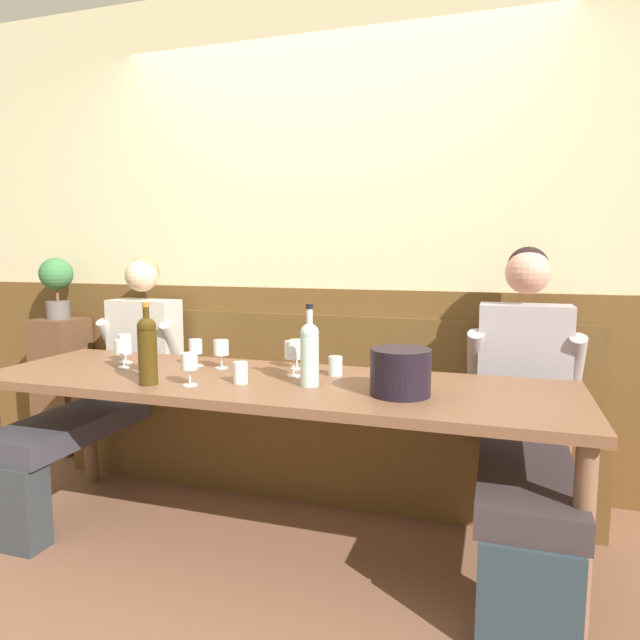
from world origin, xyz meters
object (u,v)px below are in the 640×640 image
(person_center_right_seat, at_px, (525,406))
(potted_plant, at_px, (57,282))
(wine_glass_center_rear, at_px, (189,362))
(person_center_left_seat, at_px, (109,379))
(wine_glass_near_bucket, at_px, (146,351))
(wall_bench, at_px, (315,436))
(ice_bucket, at_px, (400,372))
(wine_glass_by_bottle, at_px, (125,343))
(water_tumbler_right, at_px, (335,366))
(wine_glass_right_end, at_px, (196,348))
(wine_glass_mid_left, at_px, (123,348))
(water_tumbler_center, at_px, (240,373))
(wine_glass_left_end, at_px, (293,351))
(wine_glass_mid_right, at_px, (297,348))
(dining_table, at_px, (268,396))
(wine_glass_center_front, at_px, (221,349))
(wine_bottle_clear_water, at_px, (147,348))
(wine_bottle_green_tall, at_px, (310,352))

(person_center_right_seat, relative_size, potted_plant, 3.40)
(wine_glass_center_rear, distance_m, potted_plant, 1.75)
(person_center_left_seat, height_order, wine_glass_center_rear, person_center_left_seat)
(person_center_left_seat, bearing_deg, wine_glass_near_bucket, -34.47)
(wall_bench, height_order, ice_bucket, wall_bench)
(wine_glass_center_rear, bearing_deg, wine_glass_by_bottle, 150.02)
(wall_bench, distance_m, water_tumbler_right, 0.75)
(wall_bench, height_order, wine_glass_right_end, wall_bench)
(wine_glass_mid_left, height_order, water_tumbler_center, wine_glass_mid_left)
(wine_glass_mid_left, xyz_separation_m, wine_glass_center_rear, (0.49, -0.22, 0.00))
(wine_glass_left_end, relative_size, potted_plant, 0.41)
(wine_glass_mid_right, bearing_deg, person_center_left_seat, 177.29)
(water_tumbler_center, bearing_deg, wine_glass_mid_right, 69.40)
(wine_glass_mid_left, bearing_deg, wine_glass_by_bottle, 123.48)
(wine_glass_near_bucket, height_order, wine_glass_center_rear, same)
(dining_table, bearing_deg, ice_bucket, -7.92)
(person_center_right_seat, xyz_separation_m, wine_glass_center_front, (-1.37, -0.16, 0.20))
(wine_bottle_clear_water, relative_size, wine_glass_center_rear, 2.52)
(ice_bucket, height_order, wine_glass_right_end, ice_bucket)
(wine_glass_left_end, distance_m, wine_glass_center_front, 0.39)
(wine_glass_mid_right, bearing_deg, wine_glass_center_front, -165.23)
(wine_glass_left_end, bearing_deg, wine_glass_center_front, 171.65)
(wine_bottle_green_tall, height_order, wine_glass_right_end, wine_bottle_green_tall)
(person_center_left_seat, relative_size, potted_plant, 3.26)
(wall_bench, bearing_deg, wine_glass_by_bottle, -147.36)
(wine_glass_center_rear, relative_size, water_tumbler_center, 1.50)
(ice_bucket, relative_size, wine_glass_mid_left, 1.75)
(wine_glass_mid_left, relative_size, wine_glass_by_bottle, 0.94)
(wine_glass_center_rear, bearing_deg, wine_bottle_clear_water, -169.27)
(wine_glass_mid_left, distance_m, potted_plant, 1.23)
(water_tumbler_right, bearing_deg, person_center_left_seat, 174.42)
(wine_glass_mid_right, height_order, water_tumbler_right, wine_glass_mid_right)
(ice_bucket, height_order, wine_glass_left_end, ice_bucket)
(wine_glass_near_bucket, height_order, wine_glass_right_end, wine_glass_near_bucket)
(wine_glass_mid_left, relative_size, wine_glass_center_rear, 0.98)
(wine_glass_center_rear, distance_m, water_tumbler_center, 0.21)
(wine_glass_by_bottle, bearing_deg, wine_glass_left_end, -1.88)
(wine_glass_center_rear, height_order, wine_glass_right_end, wine_glass_center_rear)
(wine_glass_mid_right, height_order, potted_plant, potted_plant)
(dining_table, distance_m, wine_glass_by_bottle, 0.85)
(wine_bottle_green_tall, bearing_deg, person_center_left_seat, 164.82)
(wine_bottle_green_tall, distance_m, wine_glass_left_end, 0.19)
(wine_glass_by_bottle, height_order, potted_plant, potted_plant)
(wine_glass_near_bucket, bearing_deg, potted_plant, 148.20)
(wine_glass_mid_right, xyz_separation_m, wine_glass_right_end, (-0.49, -0.08, -0.02))
(ice_bucket, distance_m, water_tumbler_right, 0.42)
(dining_table, relative_size, wine_glass_near_bucket, 18.87)
(dining_table, xyz_separation_m, wine_glass_center_rear, (-0.26, -0.20, 0.17))
(person_center_right_seat, relative_size, wine_glass_mid_right, 9.37)
(wall_bench, relative_size, wine_glass_mid_right, 20.52)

